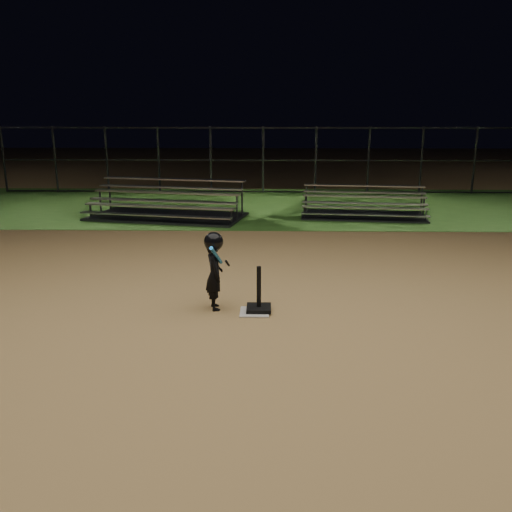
{
  "coord_description": "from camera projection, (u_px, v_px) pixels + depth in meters",
  "views": [
    {
      "loc": [
        0.2,
        -7.93,
        3.02
      ],
      "look_at": [
        0.0,
        1.0,
        0.65
      ],
      "focal_mm": 38.13,
      "sensor_mm": 36.0,
      "label": 1
    }
  ],
  "objects": [
    {
      "name": "grass_strip",
      "position": [
        262.0,
        206.0,
        18.11
      ],
      "size": [
        60.0,
        8.0,
        0.01
      ],
      "primitive_type": "cube",
      "color": "#2E5C1D",
      "rests_on": "ground"
    },
    {
      "name": "ground",
      "position": [
        255.0,
        313.0,
        8.44
      ],
      "size": [
        80.0,
        80.0,
        0.0
      ],
      "primitive_type": "plane",
      "color": "tan",
      "rests_on": "ground"
    },
    {
      "name": "home_plate",
      "position": [
        255.0,
        312.0,
        8.44
      ],
      "size": [
        0.45,
        0.45,
        0.02
      ],
      "primitive_type": "cube",
      "color": "beige",
      "rests_on": "ground"
    },
    {
      "name": "batting_tee",
      "position": [
        259.0,
        302.0,
        8.47
      ],
      "size": [
        0.38,
        0.38,
        0.71
      ],
      "color": "black",
      "rests_on": "home_plate"
    },
    {
      "name": "bleacher_right",
      "position": [
        363.0,
        211.0,
        16.12
      ],
      "size": [
        3.78,
        2.17,
        0.88
      ],
      "rotation": [
        0.0,
        0.0,
        -0.12
      ],
      "color": "#BBBCC0",
      "rests_on": "ground"
    },
    {
      "name": "bleacher_left",
      "position": [
        166.0,
        211.0,
        15.95
      ],
      "size": [
        4.78,
        3.0,
        1.09
      ],
      "rotation": [
        0.0,
        0.0,
        -0.2
      ],
      "color": "#B5B6BB",
      "rests_on": "ground"
    },
    {
      "name": "child_batter",
      "position": [
        214.0,
        269.0,
        8.46
      ],
      "size": [
        0.43,
        0.65,
        1.24
      ],
      "rotation": [
        0.0,
        0.0,
        1.83
      ],
      "color": "black",
      "rests_on": "ground"
    },
    {
      "name": "backstop_fence",
      "position": [
        263.0,
        160.0,
        20.69
      ],
      "size": [
        20.08,
        0.08,
        2.5
      ],
      "color": "#38383D",
      "rests_on": "ground"
    }
  ]
}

